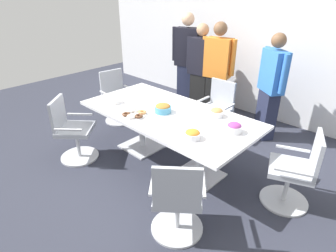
# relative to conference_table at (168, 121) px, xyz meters

# --- Properties ---
(ground_plane) EXTENTS (10.00, 10.00, 0.01)m
(ground_plane) POSITION_rel_conference_table_xyz_m (0.00, 0.00, -0.63)
(ground_plane) COLOR #2D303D
(back_wall) EXTENTS (8.00, 0.10, 2.80)m
(back_wall) POSITION_rel_conference_table_xyz_m (0.00, 2.40, 0.77)
(back_wall) COLOR white
(back_wall) RESTS_ON ground
(conference_table) EXTENTS (2.40, 1.20, 0.75)m
(conference_table) POSITION_rel_conference_table_xyz_m (0.00, 0.00, 0.00)
(conference_table) COLOR silver
(conference_table) RESTS_ON ground
(office_chair_0) EXTENTS (0.76, 0.76, 0.91)m
(office_chair_0) POSITION_rel_conference_table_xyz_m (-1.03, -0.88, -0.22)
(office_chair_0) COLOR silver
(office_chair_0) RESTS_ON ground
(office_chair_1) EXTENTS (0.76, 0.76, 0.91)m
(office_chair_1) POSITION_rel_conference_table_xyz_m (0.98, -0.90, -0.22)
(office_chair_1) COLOR silver
(office_chair_1) RESTS_ON ground
(office_chair_2) EXTENTS (0.71, 0.71, 0.91)m
(office_chair_2) POSITION_rel_conference_table_xyz_m (1.63, 0.33, -0.22)
(office_chair_2) COLOR silver
(office_chair_2) RESTS_ON ground
(office_chair_3) EXTENTS (0.54, 0.54, 0.91)m
(office_chair_3) POSITION_rel_conference_table_xyz_m (0.03, 1.10, -0.22)
(office_chair_3) COLOR silver
(office_chair_3) RESTS_ON ground
(office_chair_4) EXTENTS (0.61, 0.61, 0.91)m
(office_chair_4) POSITION_rel_conference_table_xyz_m (-1.61, 0.35, -0.22)
(office_chair_4) COLOR silver
(office_chair_4) RESTS_ON ground
(person_standing_0) EXTENTS (0.60, 0.35, 1.84)m
(person_standing_0) POSITION_rel_conference_table_xyz_m (-1.09, 1.66, 0.34)
(person_standing_0) COLOR #232842
(person_standing_0) RESTS_ON ground
(person_standing_1) EXTENTS (0.62, 0.27, 1.69)m
(person_standing_1) POSITION_rel_conference_table_xyz_m (-0.68, 1.57, 0.25)
(person_standing_1) COLOR black
(person_standing_1) RESTS_ON ground
(person_standing_2) EXTENTS (0.61, 0.29, 1.75)m
(person_standing_2) POSITION_rel_conference_table_xyz_m (-0.31, 1.56, 0.29)
(person_standing_2) COLOR black
(person_standing_2) RESTS_ON ground
(person_standing_3) EXTENTS (0.55, 0.43, 1.67)m
(person_standing_3) POSITION_rel_conference_table_xyz_m (0.65, 1.61, 0.24)
(person_standing_3) COLOR #232842
(person_standing_3) RESTS_ON ground
(snack_bowl_cookies) EXTENTS (0.17, 0.17, 0.11)m
(snack_bowl_cookies) POSITION_rel_conference_table_xyz_m (0.53, 0.35, 0.18)
(snack_bowl_cookies) COLOR white
(snack_bowl_cookies) RESTS_ON conference_table
(snack_bowl_pretzels) EXTENTS (0.22, 0.22, 0.12)m
(snack_bowl_pretzels) POSITION_rel_conference_table_xyz_m (-0.06, -0.04, 0.18)
(snack_bowl_pretzels) COLOR #4C9EC6
(snack_bowl_pretzels) RESTS_ON conference_table
(snack_bowl_candy_mix) EXTENTS (0.18, 0.18, 0.12)m
(snack_bowl_candy_mix) POSITION_rel_conference_table_xyz_m (0.93, 0.13, 0.18)
(snack_bowl_candy_mix) COLOR white
(snack_bowl_candy_mix) RESTS_ON conference_table
(snack_bowl_chips_orange) EXTENTS (0.18, 0.18, 0.10)m
(snack_bowl_chips_orange) POSITION_rel_conference_table_xyz_m (0.68, -0.32, 0.18)
(snack_bowl_chips_orange) COLOR white
(snack_bowl_chips_orange) RESTS_ON conference_table
(donut_platter) EXTENTS (0.32, 0.31, 0.04)m
(donut_platter) POSITION_rel_conference_table_xyz_m (-0.26, -0.36, 0.15)
(donut_platter) COLOR white
(donut_platter) RESTS_ON conference_table
(napkin_pile) EXTENTS (0.15, 0.15, 0.07)m
(napkin_pile) POSITION_rel_conference_table_xyz_m (-0.78, -0.28, 0.16)
(napkin_pile) COLOR white
(napkin_pile) RESTS_ON conference_table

